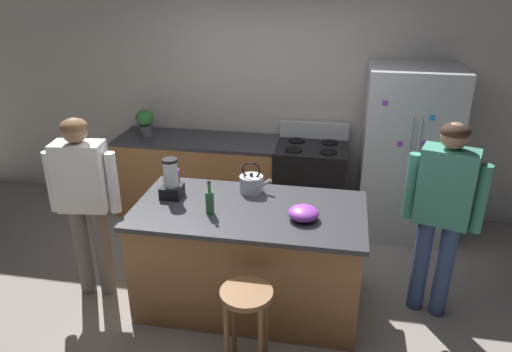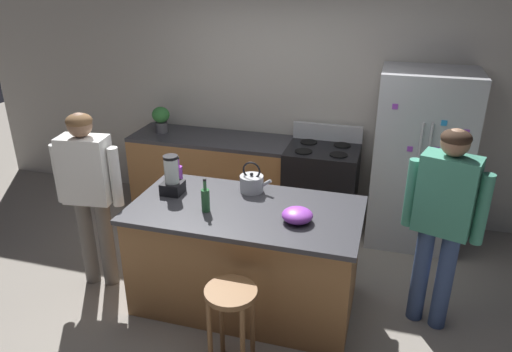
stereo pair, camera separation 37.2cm
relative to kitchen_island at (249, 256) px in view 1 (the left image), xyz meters
The scene contains 15 objects.
ground_plane 0.45m from the kitchen_island, ahead, with size 14.00×14.00×0.00m, color gray.
back_wall 2.15m from the kitchen_island, 90.00° to the left, with size 8.00×0.10×2.70m, color #BCB7AD.
kitchen_island is the anchor object (origin of this frame).
back_counter_run 1.74m from the kitchen_island, 117.30° to the left, with size 2.00×0.64×0.90m.
refrigerator 2.07m from the kitchen_island, 47.92° to the left, with size 0.90×0.73×1.78m.
stove_range 1.57m from the kitchen_island, 75.95° to the left, with size 0.76×0.65×1.08m.
person_by_island_left 1.45m from the kitchen_island, behind, with size 0.60×0.27×1.60m.
person_by_sink_right 1.58m from the kitchen_island, ahead, with size 0.59×0.33×1.64m.
bar_stool 0.76m from the kitchen_island, 80.35° to the right, with size 0.36×0.36×0.67m.
potted_plant 2.24m from the kitchen_island, 133.95° to the left, with size 0.20×0.20×0.30m.
blender_appliance 0.90m from the kitchen_island, behind, with size 0.17×0.17×0.34m.
bottle_olive_oil 0.63m from the kitchen_island, 154.11° to the right, with size 0.07×0.07×0.28m.
bottle_soda 0.92m from the kitchen_island, 158.71° to the left, with size 0.07×0.07×0.26m.
mixing_bowl 0.67m from the kitchen_island, 13.56° to the right, with size 0.23×0.23×0.11m, color purple.
tea_kettle 0.61m from the kitchen_island, 97.44° to the left, with size 0.28×0.20×0.27m.
Camera 1 is at (0.66, -3.32, 2.65)m, focal length 33.72 mm.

